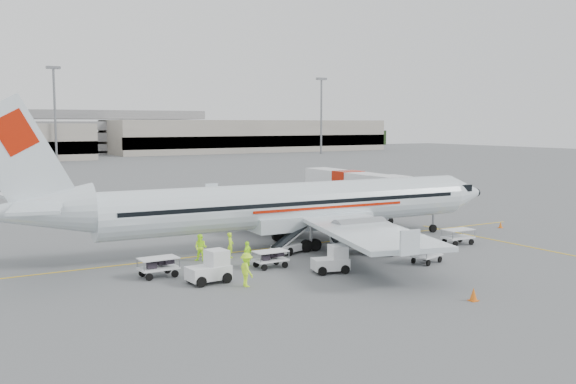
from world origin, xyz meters
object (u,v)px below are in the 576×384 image
(jet_bridge, at_px, (348,193))
(tug_aft, at_px, (208,267))
(aircraft, at_px, (296,175))
(tug_mid, at_px, (330,259))
(tug_fore, at_px, (387,243))
(belt_loader, at_px, (293,236))

(jet_bridge, distance_m, tug_aft, 28.55)
(aircraft, height_order, tug_mid, aircraft)
(tug_fore, relative_size, tug_mid, 0.94)
(belt_loader, relative_size, tug_aft, 1.81)
(tug_fore, height_order, tug_aft, tug_aft)
(jet_bridge, relative_size, tug_mid, 7.85)
(jet_bridge, bearing_deg, tug_aft, -139.55)
(tug_mid, bearing_deg, jet_bridge, 65.72)
(tug_mid, bearing_deg, tug_aft, -176.96)
(aircraft, bearing_deg, jet_bridge, 43.63)
(aircraft, xyz_separation_m, jet_bridge, (12.48, 10.62, -3.08))
(belt_loader, height_order, tug_aft, belt_loader)
(belt_loader, bearing_deg, tug_mid, -121.93)
(tug_fore, bearing_deg, tug_aft, 149.31)
(tug_fore, distance_m, tug_aft, 14.03)
(aircraft, bearing_deg, belt_loader, -123.18)
(tug_fore, xyz_separation_m, tug_mid, (-6.57, -2.66, 0.05))
(tug_fore, xyz_separation_m, tug_aft, (-13.98, -1.20, 0.15))
(tug_aft, bearing_deg, aircraft, 30.06)
(aircraft, xyz_separation_m, tug_fore, (3.96, -5.70, -4.53))
(aircraft, relative_size, jet_bridge, 2.27)
(aircraft, xyz_separation_m, belt_loader, (-1.33, -1.81, -4.13))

